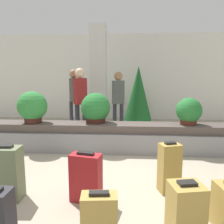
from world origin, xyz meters
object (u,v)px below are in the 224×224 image
object	(u,v)px
suitcase_6	(6,173)
potted_plant_0	(32,107)
suitcase_5	(99,222)
suitcase_2	(186,211)
potted_plant_1	(189,111)
traveler_1	(74,94)
traveler_0	(118,96)
traveler_2	(80,95)
suitcase_3	(86,178)
potted_plant_2	(96,109)
suitcase_7	(169,168)
pillar	(98,77)
decorated_tree	(138,94)

from	to	relation	value
suitcase_6	potted_plant_0	world-z (taller)	potted_plant_0
suitcase_5	potted_plant_0	bearing A→B (deg)	117.58
suitcase_2	potted_plant_1	world-z (taller)	potted_plant_1
potted_plant_0	potted_plant_1	distance (m)	3.35
suitcase_5	traveler_1	world-z (taller)	traveler_1
suitcase_2	traveler_0	xyz separation A→B (m)	(-0.84, 4.24, 0.77)
potted_plant_1	traveler_2	distance (m)	2.77
suitcase_3	potted_plant_2	world-z (taller)	potted_plant_2
suitcase_7	potted_plant_0	bearing A→B (deg)	130.50
suitcase_6	traveler_0	size ratio (longest dim) A/B	0.42
pillar	decorated_tree	distance (m)	1.41
traveler_1	suitcase_5	bearing A→B (deg)	-159.15
pillar	suitcase_2	xyz separation A→B (m)	(1.50, -5.04, -1.32)
suitcase_3	decorated_tree	world-z (taller)	decorated_tree
suitcase_3	potted_plant_0	world-z (taller)	potted_plant_0
decorated_tree	traveler_1	bearing A→B (deg)	-159.08
potted_plant_2	suitcase_5	bearing A→B (deg)	-81.26
potted_plant_1	potted_plant_2	bearing A→B (deg)	178.06
potted_plant_0	traveler_0	bearing A→B (deg)	42.98
suitcase_5	decorated_tree	size ratio (longest dim) A/B	0.29
traveler_1	potted_plant_1	bearing A→B (deg)	-117.96
suitcase_3	suitcase_2	bearing A→B (deg)	-15.97
potted_plant_2	suitcase_7	bearing A→B (deg)	-54.84
suitcase_2	traveler_1	xyz separation A→B (m)	(-2.18, 4.48, 0.83)
suitcase_3	traveler_2	distance (m)	3.32
potted_plant_1	suitcase_6	bearing A→B (deg)	-143.69
traveler_2	decorated_tree	size ratio (longest dim) A/B	0.93
suitcase_3	potted_plant_2	size ratio (longest dim) A/B	0.98
traveler_1	traveler_2	bearing A→B (deg)	-150.29
pillar	potted_plant_1	xyz separation A→B (m)	(2.22, -2.41, -0.73)
pillar	suitcase_2	distance (m)	5.42
potted_plant_1	traveler_1	size ratio (longest dim) A/B	0.31
potted_plant_2	traveler_0	size ratio (longest dim) A/B	0.38
potted_plant_2	decorated_tree	world-z (taller)	decorated_tree
suitcase_2	suitcase_3	size ratio (longest dim) A/B	0.90
potted_plant_0	decorated_tree	distance (m)	3.59
suitcase_7	traveler_2	xyz separation A→B (m)	(-1.83, 2.83, 0.76)
pillar	suitcase_2	bearing A→B (deg)	-73.38
potted_plant_2	traveler_0	distance (m)	1.61
suitcase_3	potted_plant_1	xyz separation A→B (m)	(1.80, 2.05, 0.56)
suitcase_6	suitcase_7	bearing A→B (deg)	6.12
suitcase_5	suitcase_2	bearing A→B (deg)	8.44
suitcase_3	traveler_2	xyz separation A→B (m)	(-0.73, 3.14, 0.80)
traveler_1	traveler_2	xyz separation A→B (m)	(0.36, -0.77, 0.00)
pillar	suitcase_5	bearing A→B (deg)	-82.57
suitcase_3	potted_plant_2	distance (m)	2.20
suitcase_2	suitcase_7	bearing A→B (deg)	78.53
pillar	suitcase_2	world-z (taller)	pillar
potted_plant_0	traveler_2	size ratio (longest dim) A/B	0.38
suitcase_5	traveler_0	size ratio (longest dim) A/B	0.32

